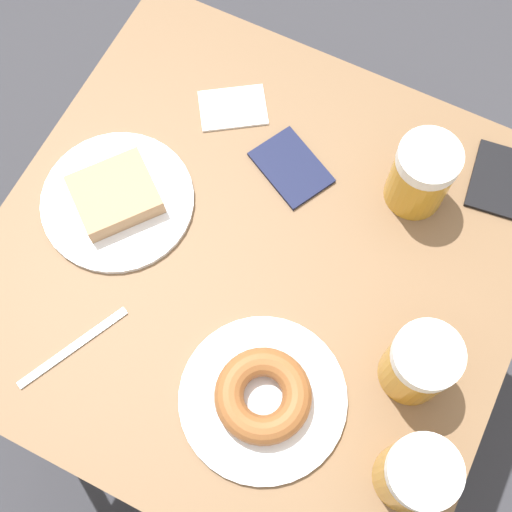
{
  "coord_description": "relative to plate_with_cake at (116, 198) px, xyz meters",
  "views": [
    {
      "loc": [
        -0.17,
        0.35,
        1.81
      ],
      "look_at": [
        0.0,
        0.0,
        0.78
      ],
      "focal_mm": 50.0,
      "sensor_mm": 36.0,
      "label": 1
    }
  ],
  "objects": [
    {
      "name": "beer_mug_right",
      "position": [
        -0.53,
        0.05,
        0.05
      ],
      "size": [
        0.1,
        0.1,
        0.13
      ],
      "color": "#C68C23",
      "rests_on": "table"
    },
    {
      "name": "table",
      "position": [
        -0.25,
        -0.01,
        -0.09
      ],
      "size": [
        0.82,
        0.81,
        0.76
      ],
      "color": "brown",
      "rests_on": "ground_plane"
    },
    {
      "name": "plate_with_cake",
      "position": [
        0.0,
        0.0,
        0.0
      ],
      "size": [
        0.25,
        0.25,
        0.05
      ],
      "color": "silver",
      "rests_on": "table"
    },
    {
      "name": "passport_far_edge",
      "position": [
        -0.23,
        -0.18,
        -0.01
      ],
      "size": [
        0.15,
        0.14,
        0.01
      ],
      "rotation": [
        0.0,
        0.0,
        4.23
      ],
      "color": "#141938",
      "rests_on": "table"
    },
    {
      "name": "fork",
      "position": [
        -0.06,
        0.24,
        -0.01
      ],
      "size": [
        0.09,
        0.18,
        0.0
      ],
      "rotation": [
        0.0,
        0.0,
        2.69
      ],
      "color": "silver",
      "rests_on": "table"
    },
    {
      "name": "plate_with_donut",
      "position": [
        -0.35,
        0.18,
        0.01
      ],
      "size": [
        0.25,
        0.25,
        0.05
      ],
      "color": "silver",
      "rests_on": "table"
    },
    {
      "name": "passport_near_edge",
      "position": [
        -0.54,
        -0.31,
        -0.01
      ],
      "size": [
        0.1,
        0.14,
        0.01
      ],
      "rotation": [
        0.0,
        0.0,
        0.13
      ],
      "color": "black",
      "rests_on": "table"
    },
    {
      "name": "napkin_folded",
      "position": [
        -0.09,
        -0.24,
        -0.01
      ],
      "size": [
        0.14,
        0.13,
        0.0
      ],
      "rotation": [
        0.0,
        0.0,
        0.59
      ],
      "color": "white",
      "rests_on": "table"
    },
    {
      "name": "beer_mug_center",
      "position": [
        -0.58,
        0.19,
        0.05
      ],
      "size": [
        0.1,
        0.1,
        0.13
      ],
      "color": "#C68C23",
      "rests_on": "table"
    },
    {
      "name": "ground_plane",
      "position": [
        -0.25,
        -0.01,
        -0.77
      ],
      "size": [
        8.0,
        8.0,
        0.0
      ],
      "primitive_type": "plane",
      "color": "#333338"
    },
    {
      "name": "beer_mug_left",
      "position": [
        -0.42,
        -0.23,
        0.05
      ],
      "size": [
        0.1,
        0.1,
        0.13
      ],
      "color": "#C68C23",
      "rests_on": "table"
    }
  ]
}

